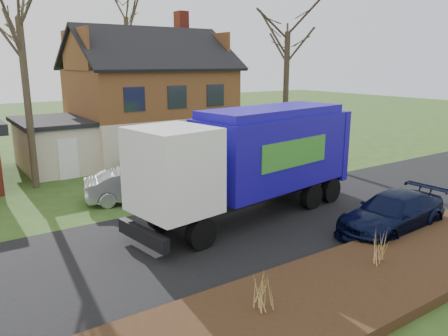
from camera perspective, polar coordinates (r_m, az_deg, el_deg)
ground at (r=16.74m, az=4.88°, el=-7.18°), size 120.00×120.00×0.00m
road at (r=16.74m, az=4.88°, el=-7.15°), size 80.00×7.00×0.02m
mulch_verge at (r=13.35m, az=19.71°, el=-12.90°), size 80.00×3.50×0.30m
main_house at (r=28.47m, az=-10.60°, el=9.57°), size 12.95×8.95×9.26m
garbage_truck at (r=16.89m, az=3.92°, el=1.63°), size 10.12×4.06×4.22m
silver_sedan at (r=19.49m, az=-11.28°, el=-2.12°), size 4.70×2.61×1.47m
navy_wagon at (r=16.77m, az=21.11°, el=-5.52°), size 4.90×2.21×1.39m
tree_front_east at (r=28.34m, az=8.42°, el=19.75°), size 4.00×4.00×11.10m
tree_back at (r=35.99m, az=-12.82°, el=20.64°), size 3.99×3.99×12.62m
grass_clump_west at (r=10.55m, az=5.03°, el=-15.63°), size 0.37×0.30×0.97m
grass_clump_mid at (r=13.46m, az=19.65°, el=-9.66°), size 0.35×0.29×0.99m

